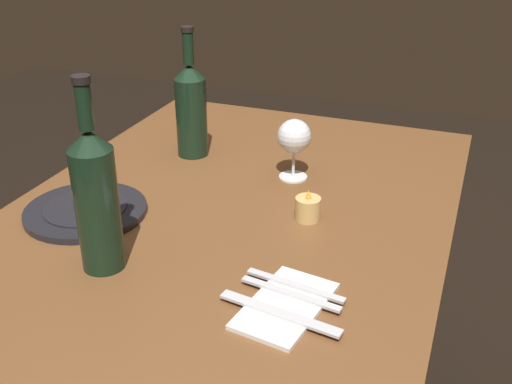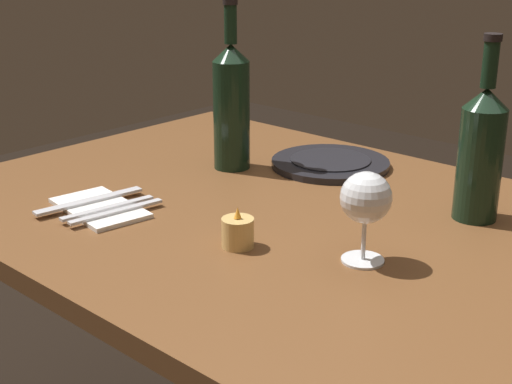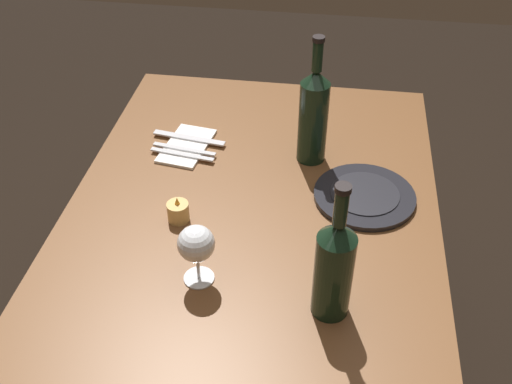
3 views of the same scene
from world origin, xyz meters
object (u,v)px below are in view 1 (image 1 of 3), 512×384
Objects in this scene: wine_bottle_second at (96,198)px; dinner_plate at (86,211)px; fork_outer at (295,285)px; wine_glass_left at (294,138)px; wine_bottle at (191,108)px; folded_napkin at (286,306)px; table_knife at (280,313)px; fork_inner at (290,294)px; votive_candle at (308,209)px.

wine_bottle_second is 1.39× the size of dinner_plate.
wine_glass_left is at bearing -161.72° from fork_outer.
dinner_plate is at bearing -10.61° from wine_bottle.
wine_bottle_second is 1.71× the size of folded_napkin.
wine_bottle_second reaches higher than table_knife.
wine_bottle_second reaches higher than fork_inner.
wine_glass_left is 0.52m from wine_bottle_second.
folded_napkin is 1.13× the size of fork_outer.
dinner_plate is at bearing -136.20° from wine_bottle_second.
fork_inner is (0.49, 0.42, -0.11)m from wine_bottle.
folded_napkin is (0.30, 0.05, -0.02)m from votive_candle.
dinner_plate is 0.50m from fork_inner.
fork_inner is at bearing 17.32° from wine_glass_left.
wine_glass_left is at bearing 156.84° from wine_bottle_second.
dinner_plate is 1.23× the size of folded_napkin.
votive_candle is at bearing 108.22° from dinner_plate.
wine_bottle is at bearing -98.66° from wine_glass_left.
wine_glass_left reaches higher than fork_inner.
folded_napkin is (0.47, 0.14, -0.10)m from wine_glass_left.
dinner_plate is 0.51m from folded_napkin.
fork_outer is at bearing 78.19° from dinner_plate.
dinner_plate reaches higher than fork_outer.
wine_glass_left is 0.46m from fork_outer.
votive_candle is 0.25m from fork_outer.
table_knife is at bearing 0.00° from fork_inner.
fork_inner is (-0.02, 0.00, 0.01)m from folded_napkin.
wine_bottle_second is at bearing -90.13° from folded_napkin.
wine_bottle is at bearing -138.06° from fork_outer.
wine_bottle_second is 1.66× the size of table_knife.
wine_bottle is 0.39m from dinner_plate.
wine_bottle_second is 1.94× the size of fork_outer.
dinner_plate is at bearing -104.60° from fork_inner.
table_knife is at bearing 15.53° from wine_glass_left.
votive_candle is at bearing 26.38° from wine_glass_left.
wine_glass_left reaches higher than folded_napkin.
wine_glass_left is at bearing -162.68° from fork_inner.
wine_bottle is 1.27× the size of dinner_plate.
fork_inner is at bearing 180.00° from table_knife.
wine_bottle reaches higher than table_knife.
votive_candle is at bearing 58.99° from wine_bottle.
fork_outer is (0.47, 0.42, -0.11)m from wine_bottle.
wine_bottle_second reaches higher than wine_glass_left.
wine_bottle_second is at bearing -44.63° from votive_candle.
votive_candle is 0.37× the size of fork_outer.
fork_inner is 1.00× the size of fork_outer.
wine_bottle is at bearing 169.39° from dinner_plate.
votive_candle is 0.28m from fork_inner.
dinner_plate reaches higher than folded_napkin.
table_knife is (0.05, 0.00, 0.00)m from fork_inner.
fork_outer is (0.10, 0.49, 0.00)m from dinner_plate.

